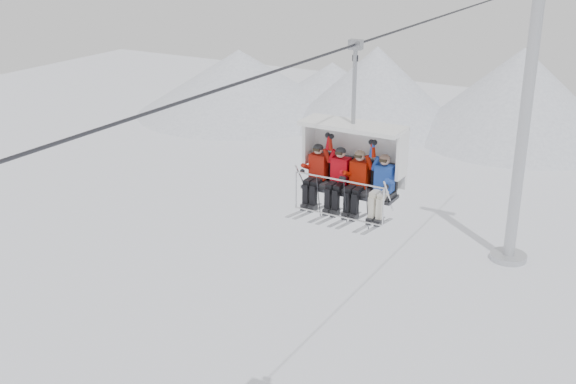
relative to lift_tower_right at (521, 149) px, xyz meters
The scene contains 8 objects.
ridgeline 20.33m from the lift_tower_right, 94.51° to the left, with size 72.00×21.00×7.00m.
lift_tower_right is the anchor object (origin of this frame).
haul_cable 23.25m from the lift_tower_right, 90.00° to the right, with size 0.06×0.06×50.00m, color #2D2D32.
chairlift_carrier 19.51m from the lift_tower_right, 90.00° to the right, with size 2.45×1.17×3.98m.
skier_far_left 19.71m from the lift_tower_right, 92.51° to the right, with size 0.41×1.69×1.64m.
skier_center_left 19.69m from the lift_tower_right, 90.74° to the right, with size 0.42×1.69×1.66m.
skier_center_right 19.69m from the lift_tower_right, 89.27° to the right, with size 0.42×1.69×1.66m.
skier_far_right 19.71m from the lift_tower_right, 87.42° to the right, with size 0.42×1.69×1.66m.
Camera 1 is at (6.74, -11.66, 15.87)m, focal length 45.00 mm.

